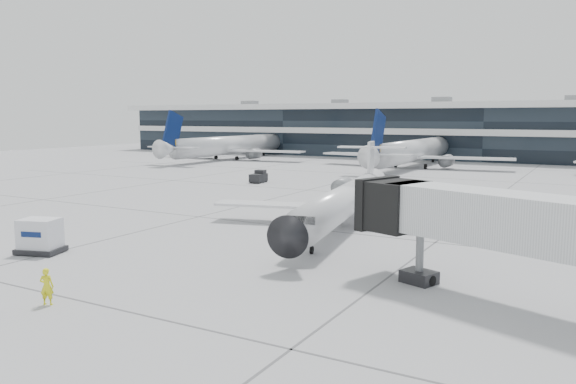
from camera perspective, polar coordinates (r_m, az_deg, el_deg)
The scene contains 10 objects.
ground at distance 42.60m, azimuth 1.59°, elevation -3.70°, with size 220.00×220.00×0.00m, color gray.
terminal at distance 120.60m, azimuth 20.13°, elevation 5.58°, with size 170.00×22.00×10.00m, color black.
bg_jet_left at distance 112.60m, azimuth -5.69°, elevation 3.34°, with size 32.00×40.00×9.60m, color silver, non-canonical shape.
bg_jet_center at distance 96.35m, azimuth 12.67°, elevation 2.47°, with size 32.00×40.00×9.60m, color silver, non-canonical shape.
regional_jet at distance 43.04m, azimuth 5.83°, elevation -0.80°, with size 21.11×26.31×6.10m.
jet_bridge at distance 25.89m, azimuth 24.14°, elevation -3.16°, with size 15.96×7.99×5.25m.
ramp_worker at distance 27.63m, azimuth -23.31°, elevation -8.80°, with size 0.62×0.41×1.71m, color yellow.
cargo_uld at distance 37.92m, azimuth -23.88°, elevation -4.14°, with size 3.04×2.60×2.11m.
traffic_cone at distance 56.56m, azimuth 3.91°, elevation -0.62°, with size 0.48×0.48×0.55m.
far_tug at distance 72.02m, azimuth -2.99°, elevation 1.53°, with size 1.67×2.61×1.59m.
Camera 1 is at (19.40, -36.99, 8.38)m, focal length 35.00 mm.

